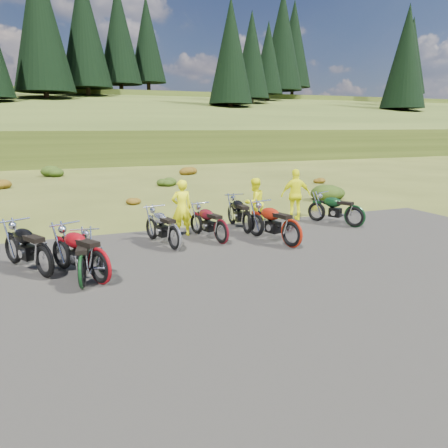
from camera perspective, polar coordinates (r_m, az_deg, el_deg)
name	(u,v)px	position (r m, az deg, el deg)	size (l,w,h in m)	color
ground	(217,264)	(10.80, -0.98, -5.25)	(300.00, 300.00, 0.00)	#3E4617
gravel_pad	(252,292)	(9.07, 3.62, -8.85)	(20.00, 12.00, 0.04)	black
hill_slope	(77,153)	(59.81, -18.66, 8.83)	(300.00, 46.00, 3.00)	#344416
hill_plateau	(61,140)	(119.70, -20.56, 10.29)	(300.00, 90.00, 9.17)	#344416
conifer_22	(40,20)	(66.97, -22.90, 23.32)	(7.92, 7.92, 20.00)	black
conifer_23	(84,28)	(73.29, -17.82, 23.23)	(7.48, 7.48, 19.00)	black
conifer_24	(119,34)	(80.02, -13.59, 23.02)	(7.04, 7.04, 18.00)	black
conifer_25	(147,40)	(87.02, -10.02, 22.63)	(6.60, 6.60, 17.00)	black
conifer_26	(231,51)	(64.37, 0.90, 21.64)	(6.16, 6.16, 16.00)	black
conifer_27	(252,55)	(72.32, 3.62, 21.18)	(5.72, 5.72, 15.00)	black
conifer_28	(268,58)	(80.38, 5.79, 20.78)	(5.28, 5.28, 14.00)	black
conifer_29	(282,40)	(89.07, 7.62, 22.68)	(7.92, 7.92, 20.00)	black
conifer_30	(294,44)	(97.26, 9.08, 22.19)	(7.48, 7.48, 19.00)	black
conifer_31	(406,57)	(80.16, 22.68, 19.52)	(7.04, 7.04, 18.00)	black
conifer_32	(407,59)	(88.66, 22.81, 19.21)	(6.60, 6.60, 17.00)	black
conifer_33	(408,62)	(97.16, 22.91, 18.96)	(6.16, 6.16, 16.00)	black
conifer_34	(409,63)	(105.66, 22.99, 18.74)	(5.72, 5.72, 15.00)	black
conifer_35	(409,65)	(114.17, 23.07, 18.56)	(5.28, 5.28, 14.00)	black
conifer_36	(411,56)	(123.00, 23.23, 19.57)	(7.92, 7.92, 20.00)	black
shrub_3	(54,170)	(31.63, -21.36, 6.61)	(1.56, 1.56, 0.92)	#1C350D
shrub_4	(132,199)	(19.33, -11.96, 3.17)	(0.77, 0.77, 0.45)	#68360D
shrub_5	(166,181)	(25.06, -7.59, 5.64)	(1.03, 1.03, 0.61)	#1C350D
shrub_6	(187,169)	(30.91, -4.84, 7.16)	(1.30, 1.30, 0.77)	#68360D
shrub_7	(329,190)	(20.75, 13.57, 4.38)	(1.56, 1.56, 0.92)	#1C350D
shrub_8	(317,179)	(26.74, 12.06, 5.74)	(0.77, 0.77, 0.45)	#68360D
motorcycle_0	(46,279)	(10.56, -22.23, -6.65)	(2.25, 0.75, 1.18)	black
motorcycle_1	(101,285)	(9.76, -15.77, -7.74)	(2.27, 0.76, 1.19)	maroon
motorcycle_2	(83,290)	(9.61, -17.93, -8.21)	(2.00, 0.67, 1.05)	black
motorcycle_3	(175,252)	(11.93, -6.45, -3.60)	(2.08, 0.69, 1.09)	#A7A7AC
motorcycle_4	(221,245)	(12.51, -0.34, -2.75)	(2.03, 0.68, 1.06)	#500D14
motorcycle_5	(247,235)	(13.70, 3.02, -1.39)	(2.12, 0.71, 1.11)	black
motorcycle_6	(291,249)	(12.28, 8.76, -3.20)	(2.26, 0.75, 1.18)	maroon
motorcycle_7	(354,228)	(15.17, 16.61, -0.53)	(2.11, 0.70, 1.11)	black
person_middle	(182,209)	(13.32, -5.54, 1.97)	(0.63, 0.41, 1.73)	#E1E50C
person_right_a	(254,203)	(14.54, 3.98, 2.70)	(0.79, 0.62, 1.63)	#E1E50C
person_right_b	(296,196)	(15.72, 9.34, 3.68)	(1.07, 0.45, 1.83)	#E1E50C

